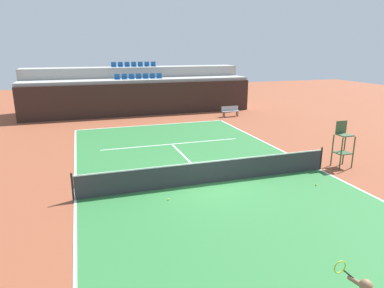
% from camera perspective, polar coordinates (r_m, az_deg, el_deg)
% --- Properties ---
extents(ground_plane, '(80.00, 80.00, 0.00)m').
position_cam_1_polar(ground_plane, '(14.64, 3.13, -6.48)').
color(ground_plane, brown).
extents(court_surface, '(11.00, 24.00, 0.01)m').
position_cam_1_polar(court_surface, '(14.64, 3.13, -6.46)').
color(court_surface, '#2D7238').
rests_on(court_surface, ground_plane).
extents(baseline_far, '(11.00, 0.10, 0.00)m').
position_cam_1_polar(baseline_far, '(25.67, -6.53, 3.16)').
color(baseline_far, white).
rests_on(baseline_far, court_surface).
extents(sideline_left, '(0.10, 24.00, 0.00)m').
position_cam_1_polar(sideline_left, '(13.78, -18.79, -8.75)').
color(sideline_left, white).
rests_on(sideline_left, court_surface).
extents(sideline_right, '(0.10, 24.00, 0.00)m').
position_cam_1_polar(sideline_right, '(17.26, 20.31, -3.94)').
color(sideline_right, white).
rests_on(sideline_right, court_surface).
extents(service_line_far, '(8.26, 0.10, 0.00)m').
position_cam_1_polar(service_line_far, '(20.41, -3.35, -0.01)').
color(service_line_far, white).
rests_on(service_line_far, court_surface).
extents(centre_service_line, '(0.10, 6.40, 0.00)m').
position_cam_1_polar(centre_service_line, '(17.47, -0.65, -2.70)').
color(centre_service_line, white).
rests_on(centre_service_line, court_surface).
extents(back_wall, '(19.36, 0.30, 2.71)m').
position_cam_1_polar(back_wall, '(29.25, -8.21, 7.30)').
color(back_wall, black).
rests_on(back_wall, ground_plane).
extents(stands_tier_lower, '(19.36, 2.40, 2.95)m').
position_cam_1_polar(stands_tier_lower, '(30.56, -8.67, 7.86)').
color(stands_tier_lower, '#9E9E99').
rests_on(stands_tier_lower, ground_plane).
extents(stands_tier_upper, '(19.36, 2.40, 3.86)m').
position_cam_1_polar(stands_tier_upper, '(32.85, -9.41, 9.15)').
color(stands_tier_upper, '#9E9E99').
rests_on(stands_tier_upper, ground_plane).
extents(seating_row_lower, '(4.08, 0.44, 0.44)m').
position_cam_1_polar(seating_row_lower, '(30.48, -8.82, 10.86)').
color(seating_row_lower, '#145193').
rests_on(seating_row_lower, stands_tier_lower).
extents(seating_row_upper, '(4.08, 0.44, 0.44)m').
position_cam_1_polar(seating_row_upper, '(32.79, -9.60, 12.73)').
color(seating_row_upper, '#145193').
rests_on(seating_row_upper, stands_tier_upper).
extents(tennis_net, '(11.08, 0.08, 1.07)m').
position_cam_1_polar(tennis_net, '(14.46, 3.16, -4.61)').
color(tennis_net, black).
rests_on(tennis_net, court_surface).
extents(umpire_chair, '(0.76, 0.66, 2.20)m').
position_cam_1_polar(umpire_chair, '(17.76, 23.73, 0.20)').
color(umpire_chair, '#334C2D').
rests_on(umpire_chair, ground_plane).
extents(player_bench, '(1.50, 0.40, 0.85)m').
position_cam_1_polar(player_bench, '(28.89, 6.36, 5.55)').
color(player_bench, '#99999E').
rests_on(player_bench, ground_plane).
extents(tennis_ball_0, '(0.07, 0.07, 0.07)m').
position_cam_1_polar(tennis_ball_0, '(15.22, 19.88, -6.38)').
color(tennis_ball_0, '#CCE033').
rests_on(tennis_ball_0, court_surface).
extents(tennis_ball_1, '(0.07, 0.07, 0.07)m').
position_cam_1_polar(tennis_ball_1, '(13.05, -3.92, -9.13)').
color(tennis_ball_1, '#CCE033').
rests_on(tennis_ball_1, court_surface).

